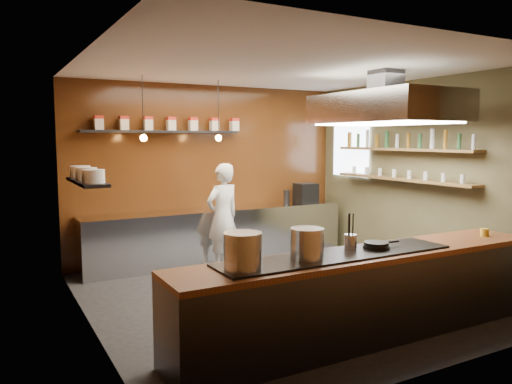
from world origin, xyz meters
TOP-DOWN VIEW (x-y plane):
  - floor at (0.00, 0.00)m, footprint 5.00×5.00m
  - back_wall at (0.00, 2.50)m, footprint 5.00×0.00m
  - left_wall at (-2.50, 0.00)m, footprint 0.00×5.00m
  - right_wall at (2.50, 0.00)m, footprint 0.00×5.00m
  - ceiling at (0.00, 0.00)m, footprint 5.00×5.00m
  - window_pane at (2.45, 1.70)m, footprint 0.00×1.00m
  - prep_counter at (0.00, 2.17)m, footprint 4.60×0.65m
  - pass_counter at (-0.00, -1.60)m, footprint 4.40×0.72m
  - tin_shelf at (-0.90, 2.36)m, footprint 2.60×0.26m
  - plate_shelf at (-2.34, 1.00)m, footprint 0.30×1.40m
  - bottle_shelf_upper at (2.34, 0.30)m, footprint 0.26×2.80m
  - bottle_shelf_lower at (2.34, 0.30)m, footprint 0.26×2.80m
  - extractor_hood at (1.30, -0.40)m, footprint 1.20×2.00m
  - pendant_left at (-1.40, 1.70)m, footprint 0.10×0.10m
  - pendant_right at (-0.20, 1.70)m, footprint 0.10×0.10m
  - storage_tins at (-0.75, 2.36)m, footprint 2.43×0.13m
  - plate_stacks at (-2.34, 1.00)m, footprint 0.26×1.16m
  - bottles at (2.34, 0.30)m, footprint 0.06×2.66m
  - wine_glasses at (2.34, 0.30)m, footprint 0.07×2.37m
  - stockpot_large at (-1.50, -1.66)m, footprint 0.44×0.44m
  - stockpot_small at (-0.79, -1.63)m, footprint 0.42×0.42m
  - utensil_crock at (-0.16, -1.51)m, footprint 0.17×0.17m
  - frying_pan at (0.13, -1.59)m, footprint 0.45×0.28m
  - butter_jar at (1.80, -1.63)m, footprint 0.11×0.11m
  - espresso_machine at (1.74, 2.10)m, footprint 0.38×0.36m
  - chef at (-0.16, 1.66)m, footprint 0.70×0.55m

SIDE VIEW (x-z plane):
  - floor at x=0.00m, z-range 0.00..0.00m
  - prep_counter at x=0.00m, z-range 0.00..0.90m
  - pass_counter at x=0.00m, z-range 0.00..0.94m
  - chef at x=-0.16m, z-range 0.00..1.70m
  - butter_jar at x=1.80m, z-range 0.92..1.01m
  - frying_pan at x=0.13m, z-range 0.94..1.01m
  - utensil_crock at x=-0.16m, z-range 0.94..1.11m
  - espresso_machine at x=1.74m, z-range 0.90..1.26m
  - stockpot_small at x=-0.79m, z-range 0.94..1.24m
  - stockpot_large at x=-1.50m, z-range 0.94..1.27m
  - bottle_shelf_lower at x=2.34m, z-range 1.43..1.47m
  - back_wall at x=0.00m, z-range -1.00..4.00m
  - left_wall at x=-2.50m, z-range -1.00..4.00m
  - right_wall at x=2.50m, z-range -1.00..4.00m
  - wine_glasses at x=2.34m, z-range 1.47..1.60m
  - plate_shelf at x=-2.34m, z-range 1.53..1.57m
  - plate_stacks at x=-2.34m, z-range 1.57..1.73m
  - window_pane at x=2.45m, z-range 1.40..2.40m
  - bottle_shelf_upper at x=2.34m, z-range 1.90..1.94m
  - bottles at x=2.34m, z-range 1.94..2.18m
  - pendant_left at x=-1.40m, z-range 1.68..2.63m
  - pendant_right at x=-0.20m, z-range 1.68..2.63m
  - tin_shelf at x=-0.90m, z-range 2.18..2.22m
  - storage_tins at x=-0.75m, z-range 2.22..2.44m
  - extractor_hood at x=1.30m, z-range 2.15..2.87m
  - ceiling at x=0.00m, z-range 3.00..3.00m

